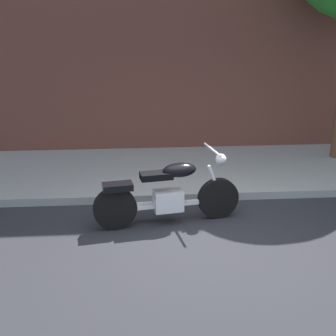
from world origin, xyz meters
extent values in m
plane|color=#28282D|center=(0.00, 0.00, 0.00)|extent=(60.00, 60.00, 0.00)
cube|color=#9A9A9A|center=(0.00, 2.90, 0.07)|extent=(18.84, 2.93, 0.14)
cylinder|color=black|center=(0.36, 0.77, 0.33)|extent=(0.66, 0.22, 0.65)
cylinder|color=black|center=(-1.24, 0.50, 0.33)|extent=(0.66, 0.22, 0.65)
cube|color=silver|center=(-0.44, 0.63, 0.38)|extent=(0.48, 0.35, 0.32)
cube|color=silver|center=(-0.44, 0.63, 0.31)|extent=(1.46, 0.33, 0.06)
ellipsoid|color=black|center=(-0.26, 0.67, 0.85)|extent=(0.56, 0.34, 0.22)
cube|color=black|center=(-0.62, 0.60, 0.79)|extent=(0.51, 0.32, 0.10)
cube|color=black|center=(-1.19, 0.51, 0.67)|extent=(0.47, 0.31, 0.10)
cylinder|color=silver|center=(0.30, 0.76, 0.61)|extent=(0.28, 0.09, 0.58)
cylinder|color=silver|center=(0.24, 0.75, 1.13)|extent=(0.15, 0.70, 0.04)
sphere|color=silver|center=(0.38, 0.78, 0.97)|extent=(0.17, 0.17, 0.17)
cylinder|color=silver|center=(-0.71, 0.75, 0.28)|extent=(0.80, 0.22, 0.09)
camera|label=1|loc=(-0.93, -5.64, 3.03)|focal=47.72mm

